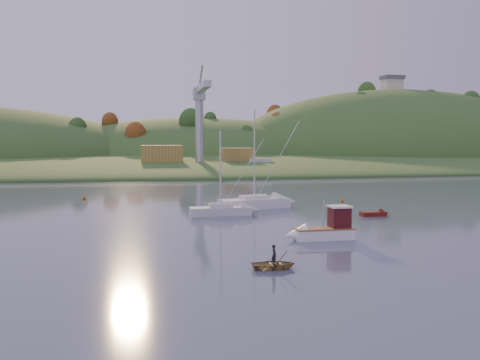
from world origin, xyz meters
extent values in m
plane|color=#383C5B|center=(0.00, 0.00, 0.00)|extent=(500.00, 500.00, 0.00)
cube|color=#26491D|center=(0.00, 230.00, 0.00)|extent=(620.00, 220.00, 1.50)
ellipsoid|color=#26491D|center=(0.00, 165.00, 0.00)|extent=(640.00, 150.00, 7.00)
ellipsoid|color=#26491D|center=(10.00, 210.00, 0.00)|extent=(140.00, 120.00, 36.00)
ellipsoid|color=#26491D|center=(95.00, 195.00, 0.00)|extent=(150.00, 130.00, 60.00)
cube|color=beige|center=(95.00, 195.00, 32.50)|extent=(8.00, 6.00, 5.00)
cube|color=#595960|center=(95.00, 195.00, 35.70)|extent=(9.00, 7.00, 1.50)
cube|color=slate|center=(5.00, 122.00, 1.20)|extent=(42.00, 16.00, 2.40)
cube|color=olive|center=(-8.00, 123.00, 4.80)|extent=(11.00, 8.00, 4.80)
cube|color=olive|center=(13.00, 124.00, 4.40)|extent=(9.00, 7.00, 4.00)
cylinder|color=#B7B7BC|center=(2.00, 120.00, 11.40)|extent=(2.20, 2.20, 18.00)
cube|color=#B7B7BC|center=(2.00, 120.00, 20.90)|extent=(3.20, 3.20, 3.20)
cube|color=#B7B7BC|center=(2.00, 111.00, 21.90)|extent=(1.80, 18.00, 1.60)
cube|color=#B7B7BC|center=(2.00, 125.00, 21.90)|extent=(1.80, 10.00, 1.60)
cube|color=white|center=(1.67, 21.00, 0.47)|extent=(5.26, 1.96, 0.94)
cone|color=white|center=(-0.94, 20.96, 0.47)|extent=(1.86, 1.91, 1.88)
cube|color=brown|center=(1.67, 21.00, 0.96)|extent=(5.26, 2.01, 0.13)
cube|color=#481013|center=(3.13, 21.02, 1.88)|extent=(1.70, 1.59, 1.88)
cube|color=white|center=(3.13, 21.02, 2.88)|extent=(1.91, 1.80, 0.16)
cylinder|color=silver|center=(1.67, 21.00, 2.20)|extent=(0.10, 0.10, 2.51)
cube|color=silver|center=(-5.00, 37.38, 0.49)|extent=(7.10, 2.24, 0.97)
cube|color=silver|center=(-5.00, 37.38, 1.02)|extent=(2.67, 1.63, 0.62)
cylinder|color=silver|center=(-5.00, 37.38, 5.39)|extent=(0.18, 0.18, 8.83)
cylinder|color=silver|center=(-5.00, 37.38, 1.27)|extent=(2.83, 0.17, 0.12)
cylinder|color=silver|center=(-5.00, 37.38, 1.37)|extent=(2.48, 0.40, 0.36)
cube|color=white|center=(0.17, 42.64, 0.62)|extent=(9.46, 4.78, 1.25)
cube|color=white|center=(0.17, 42.64, 1.30)|extent=(3.79, 2.78, 0.79)
cylinder|color=silver|center=(0.17, 42.64, 6.92)|extent=(0.18, 0.18, 11.34)
cylinder|color=silver|center=(0.17, 42.64, 1.55)|extent=(3.56, 0.97, 0.12)
cylinder|color=white|center=(0.17, 42.64, 1.65)|extent=(3.17, 1.10, 0.36)
imported|color=olive|center=(-5.32, 11.33, 0.31)|extent=(3.04, 2.19, 0.62)
imported|color=black|center=(-5.32, 11.33, 0.71)|extent=(0.35, 0.52, 1.42)
cube|color=#5B160D|center=(12.20, 33.64, 0.24)|extent=(2.94, 1.23, 0.49)
cone|color=#5B160D|center=(13.66, 33.67, 0.24)|extent=(1.05, 1.19, 1.17)
cube|color=slate|center=(18.42, 118.00, 0.92)|extent=(15.10, 8.43, 1.84)
cube|color=#B7B7BC|center=(18.42, 118.00, 2.45)|extent=(6.68, 4.46, 2.45)
sphere|color=#F25E0C|center=(13.94, 47.42, 0.25)|extent=(0.50, 0.50, 0.50)
sphere|color=#F25E0C|center=(-22.20, 57.55, 0.25)|extent=(0.50, 0.50, 0.50)
camera|label=1|loc=(-14.33, -23.39, 8.80)|focal=40.00mm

